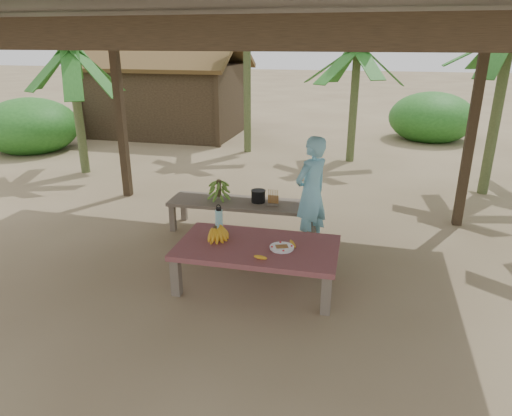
% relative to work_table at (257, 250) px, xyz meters
% --- Properties ---
extents(ground, '(80.00, 80.00, 0.00)m').
position_rel_work_table_xyz_m(ground, '(-0.28, 0.26, -0.43)').
color(ground, brown).
rests_on(ground, ground).
extents(pavilion, '(6.60, 5.60, 2.95)m').
position_rel_work_table_xyz_m(pavilion, '(-0.29, 0.24, 2.34)').
color(pavilion, black).
rests_on(pavilion, ground).
extents(work_table, '(1.82, 1.04, 0.50)m').
position_rel_work_table_xyz_m(work_table, '(0.00, 0.00, 0.00)').
color(work_table, brown).
rests_on(work_table, ground).
extents(bench, '(2.22, 0.69, 0.45)m').
position_rel_work_table_xyz_m(bench, '(-0.58, 1.50, -0.04)').
color(bench, brown).
rests_on(bench, ground).
extents(ripe_banana_bunch, '(0.37, 0.34, 0.18)m').
position_rel_work_table_xyz_m(ripe_banana_bunch, '(-0.51, 0.04, 0.16)').
color(ripe_banana_bunch, yellow).
rests_on(ripe_banana_bunch, work_table).
extents(plate, '(0.27, 0.27, 0.04)m').
position_rel_work_table_xyz_m(plate, '(0.29, -0.04, 0.08)').
color(plate, white).
rests_on(plate, work_table).
extents(loose_banana_front, '(0.15, 0.06, 0.04)m').
position_rel_work_table_xyz_m(loose_banana_front, '(0.12, -0.33, 0.09)').
color(loose_banana_front, yellow).
rests_on(loose_banana_front, work_table).
extents(loose_banana_side, '(0.12, 0.16, 0.04)m').
position_rel_work_table_xyz_m(loose_banana_side, '(0.39, 0.09, 0.09)').
color(loose_banana_side, yellow).
rests_on(loose_banana_side, work_table).
extents(water_flask, '(0.09, 0.09, 0.33)m').
position_rel_work_table_xyz_m(water_flask, '(-0.55, 0.30, 0.21)').
color(water_flask, '#43CFD2').
rests_on(water_flask, work_table).
extents(green_banana_stalk, '(0.30, 0.30, 0.33)m').
position_rel_work_table_xyz_m(green_banana_stalk, '(-0.96, 1.49, 0.18)').
color(green_banana_stalk, '#598C2D').
rests_on(green_banana_stalk, bench).
extents(cooking_pot, '(0.20, 0.20, 0.17)m').
position_rel_work_table_xyz_m(cooking_pot, '(-0.38, 1.55, 0.10)').
color(cooking_pot, black).
rests_on(cooking_pot, bench).
extents(skewer_rack, '(0.18, 0.09, 0.24)m').
position_rel_work_table_xyz_m(skewer_rack, '(-0.14, 1.47, 0.14)').
color(skewer_rack, '#A57F47').
rests_on(skewer_rack, bench).
extents(woman, '(0.61, 0.66, 1.52)m').
position_rel_work_table_xyz_m(woman, '(0.43, 1.22, 0.33)').
color(woman, '#74C1DC').
rests_on(woman, ground).
extents(hut, '(4.40, 3.43, 2.85)m').
position_rel_work_table_xyz_m(hut, '(-4.78, 8.26, 0.67)').
color(hut, black).
rests_on(hut, ground).
extents(banana_plant_ne, '(1.80, 1.80, 3.04)m').
position_rel_work_table_xyz_m(banana_plant_ne, '(3.21, 4.30, 2.12)').
color(banana_plant_ne, '#596638').
rests_on(banana_plant_ne, ground).
extents(banana_plant_n, '(1.80, 1.80, 2.76)m').
position_rel_work_table_xyz_m(banana_plant_n, '(0.68, 6.12, 1.85)').
color(banana_plant_n, '#596638').
rests_on(banana_plant_n, ground).
extents(banana_plant_nw, '(1.80, 1.80, 3.62)m').
position_rel_work_table_xyz_m(banana_plant_nw, '(-1.89, 6.45, 2.68)').
color(banana_plant_nw, '#596638').
rests_on(banana_plant_nw, ground).
extents(banana_plant_w, '(1.80, 1.80, 2.72)m').
position_rel_work_table_xyz_m(banana_plant_w, '(-4.75, 3.73, 1.81)').
color(banana_plant_w, '#596638').
rests_on(banana_plant_w, ground).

